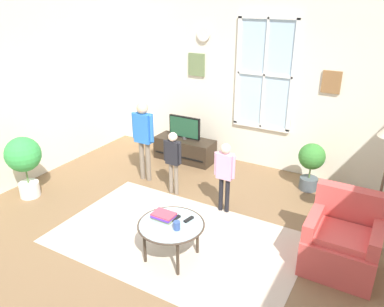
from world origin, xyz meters
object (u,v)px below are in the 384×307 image
(cup, at_px, (177,225))
(remote_near_books, at_px, (176,218))
(book_stack, at_px, (164,216))
(person_pink_shirt, at_px, (225,170))
(potted_plant_by_window, at_px, (311,162))
(armchair, at_px, (342,242))
(remote_near_cup, at_px, (189,219))
(tv_stand, at_px, (185,149))
(person_blue_shirt, at_px, (144,133))
(television, at_px, (185,127))
(potted_plant_corner, at_px, (24,159))
(person_black_shirt, at_px, (173,156))
(coffee_table, at_px, (171,226))

(cup, height_order, remote_near_books, cup)
(book_stack, distance_m, person_pink_shirt, 1.21)
(person_pink_shirt, relative_size, potted_plant_by_window, 1.34)
(armchair, height_order, potted_plant_by_window, armchair)
(remote_near_cup, distance_m, person_pink_shirt, 1.08)
(book_stack, relative_size, potted_plant_by_window, 0.34)
(tv_stand, relative_size, person_blue_shirt, 0.84)
(person_pink_shirt, bearing_deg, television, 137.73)
(book_stack, bearing_deg, potted_plant_corner, 177.73)
(person_black_shirt, distance_m, person_pink_shirt, 0.89)
(potted_plant_by_window, height_order, potted_plant_corner, potted_plant_corner)
(person_black_shirt, xyz_separation_m, potted_plant_corner, (-1.86, -1.15, -0.01))
(tv_stand, bearing_deg, person_pink_shirt, -42.33)
(book_stack, xyz_separation_m, remote_near_cup, (0.27, 0.12, -0.03))
(remote_near_books, bearing_deg, book_stack, -154.09)
(armchair, xyz_separation_m, coffee_table, (-1.72, -0.81, 0.10))
(television, relative_size, coffee_table, 0.80)
(remote_near_cup, xyz_separation_m, person_blue_shirt, (-1.60, 1.32, 0.36))
(potted_plant_by_window, distance_m, potted_plant_corner, 4.31)
(coffee_table, bearing_deg, armchair, 25.30)
(coffee_table, height_order, potted_plant_corner, potted_plant_corner)
(television, relative_size, potted_plant_by_window, 0.81)
(tv_stand, relative_size, remote_near_books, 7.92)
(remote_near_cup, height_order, person_pink_shirt, person_pink_shirt)
(person_pink_shirt, bearing_deg, remote_near_books, -94.86)
(book_stack, xyz_separation_m, person_pink_shirt, (0.22, 1.18, 0.15))
(potted_plant_by_window, bearing_deg, television, 179.46)
(coffee_table, distance_m, cup, 0.15)
(remote_near_cup, height_order, potted_plant_corner, potted_plant_corner)
(remote_near_cup, relative_size, person_pink_shirt, 0.14)
(remote_near_cup, bearing_deg, person_blue_shirt, 140.46)
(tv_stand, xyz_separation_m, remote_near_cup, (1.45, -2.34, 0.26))
(television, height_order, armchair, armchair)
(television, distance_m, potted_plant_by_window, 2.28)
(book_stack, distance_m, cup, 0.26)
(person_black_shirt, distance_m, potted_plant_by_window, 2.12)
(coffee_table, bearing_deg, remote_near_cup, 50.88)
(coffee_table, xyz_separation_m, potted_plant_by_window, (0.97, 2.48, 0.05))
(coffee_table, height_order, remote_near_cup, remote_near_cup)
(cup, relative_size, person_black_shirt, 0.10)
(remote_near_books, bearing_deg, cup, -54.05)
(armchair, xyz_separation_m, remote_near_books, (-1.73, -0.71, 0.14))
(remote_near_books, xyz_separation_m, person_black_shirt, (-0.79, 1.20, 0.16))
(person_black_shirt, distance_m, potted_plant_corner, 2.19)
(tv_stand, xyz_separation_m, person_blue_shirt, (-0.15, -1.02, 0.62))
(book_stack, bearing_deg, remote_near_cup, 23.64)
(coffee_table, xyz_separation_m, person_black_shirt, (-0.80, 1.31, 0.20))
(television, relative_size, person_blue_shirt, 0.47)
(book_stack, distance_m, remote_near_cup, 0.29)
(coffee_table, distance_m, person_black_shirt, 1.54)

